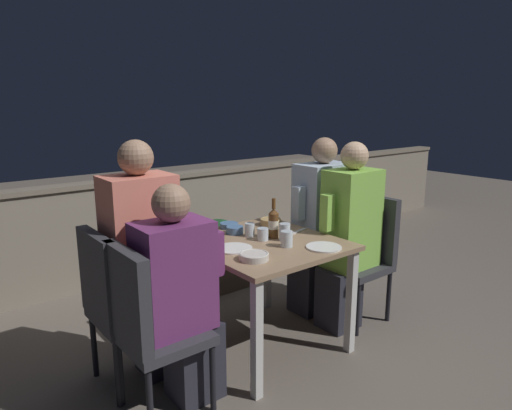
# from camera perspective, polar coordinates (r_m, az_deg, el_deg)

# --- Properties ---
(ground_plane) EXTENTS (16.00, 16.00, 0.00)m
(ground_plane) POSITION_cam_1_polar(r_m,az_deg,el_deg) (3.16, 0.82, -16.94)
(ground_plane) COLOR #665B51
(parapet_wall) EXTENTS (9.00, 0.18, 0.91)m
(parapet_wall) POSITION_cam_1_polar(r_m,az_deg,el_deg) (4.30, -13.31, -2.44)
(parapet_wall) COLOR gray
(parapet_wall) RESTS_ON ground_plane
(dining_table) EXTENTS (0.86, 0.93, 0.71)m
(dining_table) POSITION_cam_1_polar(r_m,az_deg,el_deg) (2.90, 0.86, -6.29)
(dining_table) COLOR #937556
(dining_table) RESTS_ON ground_plane
(planter_hedge) EXTENTS (0.77, 0.47, 0.59)m
(planter_hedge) POSITION_cam_1_polar(r_m,az_deg,el_deg) (3.83, -7.09, -6.11)
(planter_hedge) COLOR brown
(planter_hedge) RESTS_ON ground_plane
(chair_left_near) EXTENTS (0.41, 0.41, 0.91)m
(chair_left_near) POSITION_cam_1_polar(r_m,az_deg,el_deg) (2.35, -13.70, -13.70)
(chair_left_near) COLOR #333338
(chair_left_near) RESTS_ON ground_plane
(person_purple_stripe) EXTENTS (0.47, 0.26, 1.18)m
(person_purple_stripe) POSITION_cam_1_polar(r_m,az_deg,el_deg) (2.40, -9.39, -11.22)
(person_purple_stripe) COLOR #282833
(person_purple_stripe) RESTS_ON ground_plane
(chair_left_far) EXTENTS (0.41, 0.41, 0.91)m
(chair_left_far) POSITION_cam_1_polar(r_m,az_deg,el_deg) (2.63, -17.25, -10.93)
(chair_left_far) COLOR #333338
(chair_left_far) RESTS_ON ground_plane
(person_coral_top) EXTENTS (0.47, 0.26, 1.37)m
(person_coral_top) POSITION_cam_1_polar(r_m,az_deg,el_deg) (2.64, -13.55, -6.87)
(person_coral_top) COLOR #282833
(person_coral_top) RESTS_ON ground_plane
(chair_right_near) EXTENTS (0.41, 0.41, 0.91)m
(chair_right_near) POSITION_cam_1_polar(r_m,az_deg,el_deg) (3.42, 13.46, -5.18)
(chair_right_near) COLOR #333338
(chair_right_near) RESTS_ON ground_plane
(person_green_blouse) EXTENTS (0.47, 0.26, 1.31)m
(person_green_blouse) POSITION_cam_1_polar(r_m,az_deg,el_deg) (3.24, 11.42, -3.74)
(person_green_blouse) COLOR #282833
(person_green_blouse) RESTS_ON ground_plane
(chair_right_far) EXTENTS (0.41, 0.41, 0.91)m
(chair_right_far) POSITION_cam_1_polar(r_m,az_deg,el_deg) (3.63, 9.99, -3.96)
(chair_right_far) COLOR #333338
(chair_right_far) RESTS_ON ground_plane
(person_blue_shirt) EXTENTS (0.49, 0.26, 1.32)m
(person_blue_shirt) POSITION_cam_1_polar(r_m,az_deg,el_deg) (3.46, 7.92, -2.54)
(person_blue_shirt) COLOR #282833
(person_blue_shirt) RESTS_ON ground_plane
(beer_bottle) EXTENTS (0.07, 0.07, 0.26)m
(beer_bottle) POSITION_cam_1_polar(r_m,az_deg,el_deg) (2.92, 2.20, -2.24)
(beer_bottle) COLOR brown
(beer_bottle) RESTS_ON dining_table
(plate_0) EXTENTS (0.22, 0.22, 0.01)m
(plate_0) POSITION_cam_1_polar(r_m,az_deg,el_deg) (2.72, -2.77, -5.45)
(plate_0) COLOR white
(plate_0) RESTS_ON dining_table
(plate_1) EXTENTS (0.21, 0.21, 0.01)m
(plate_1) POSITION_cam_1_polar(r_m,az_deg,el_deg) (2.77, 8.47, -5.24)
(plate_1) COLOR white
(plate_1) RESTS_ON dining_table
(bowl_0) EXTENTS (0.13, 0.13, 0.04)m
(bowl_0) POSITION_cam_1_polar(r_m,az_deg,el_deg) (3.16, -3.39, -2.52)
(bowl_0) COLOR #4C709E
(bowl_0) RESTS_ON dining_table
(bowl_1) EXTENTS (0.15, 0.15, 0.05)m
(bowl_1) POSITION_cam_1_polar(r_m,az_deg,el_deg) (3.24, 1.85, -2.07)
(bowl_1) COLOR tan
(bowl_1) RESTS_ON dining_table
(bowl_2) EXTENTS (0.17, 0.17, 0.04)m
(bowl_2) POSITION_cam_1_polar(r_m,az_deg,el_deg) (2.54, -0.25, -6.38)
(bowl_2) COLOR beige
(bowl_2) RESTS_ON dining_table
(bowl_3) EXTENTS (0.11, 0.11, 0.05)m
(bowl_3) POSITION_cam_1_polar(r_m,az_deg,el_deg) (3.03, -2.66, -3.08)
(bowl_3) COLOR #4C709E
(bowl_3) RESTS_ON dining_table
(glass_cup_0) EXTENTS (0.07, 0.07, 0.11)m
(glass_cup_0) POSITION_cam_1_polar(r_m,az_deg,el_deg) (2.88, 3.61, -3.38)
(glass_cup_0) COLOR silver
(glass_cup_0) RESTS_ON dining_table
(glass_cup_1) EXTENTS (0.07, 0.07, 0.10)m
(glass_cup_1) POSITION_cam_1_polar(r_m,az_deg,el_deg) (2.76, 3.86, -4.25)
(glass_cup_1) COLOR silver
(glass_cup_1) RESTS_ON dining_table
(glass_cup_2) EXTENTS (0.07, 0.07, 0.08)m
(glass_cup_2) POSITION_cam_1_polar(r_m,az_deg,el_deg) (2.88, 0.84, -3.67)
(glass_cup_2) COLOR silver
(glass_cup_2) RESTS_ON dining_table
(glass_cup_3) EXTENTS (0.06, 0.06, 0.09)m
(glass_cup_3) POSITION_cam_1_polar(r_m,az_deg,el_deg) (2.96, -0.86, -3.12)
(glass_cup_3) COLOR silver
(glass_cup_3) RESTS_ON dining_table
(fork_0) EXTENTS (0.17, 0.06, 0.01)m
(fork_0) POSITION_cam_1_polar(r_m,az_deg,el_deg) (3.08, 5.29, -3.29)
(fork_0) COLOR silver
(fork_0) RESTS_ON dining_table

